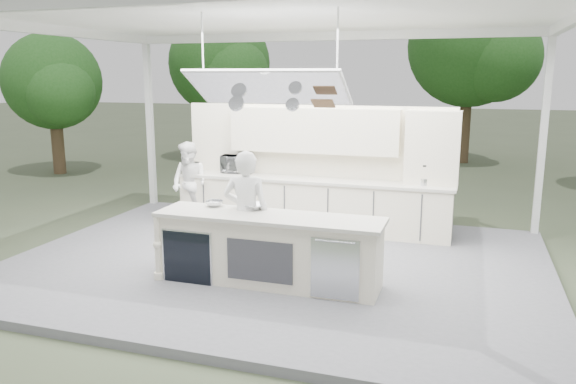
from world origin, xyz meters
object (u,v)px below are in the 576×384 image
(sous_chef, at_px, (190,183))
(demo_island, at_px, (267,249))
(head_chef, at_px, (246,214))
(back_counter, at_px, (311,204))

(sous_chef, bearing_deg, demo_island, -28.43)
(demo_island, height_order, head_chef, head_chef)
(back_counter, distance_m, head_chef, 2.64)
(demo_island, relative_size, sous_chef, 1.98)
(demo_island, height_order, sous_chef, sous_chef)
(back_counter, distance_m, sous_chef, 2.32)
(demo_island, bearing_deg, sous_chef, 134.88)
(demo_island, relative_size, head_chef, 1.75)
(sous_chef, bearing_deg, back_counter, 25.44)
(head_chef, height_order, sous_chef, head_chef)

